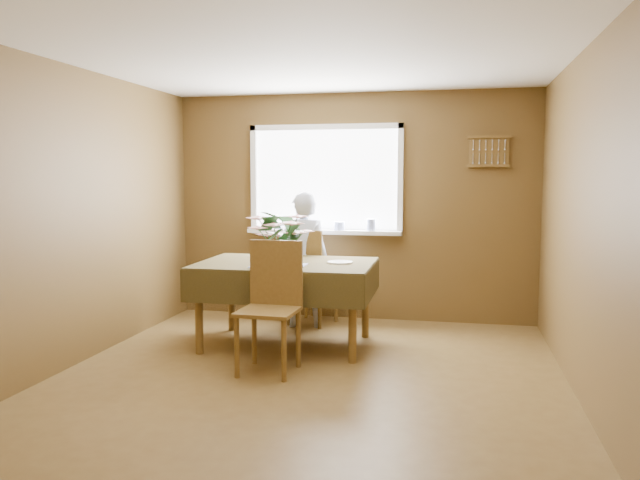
% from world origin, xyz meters
% --- Properties ---
extents(floor, '(4.50, 4.50, 0.00)m').
position_xyz_m(floor, '(0.00, 0.00, 0.00)').
color(floor, brown).
rests_on(floor, ground).
extents(ceiling, '(4.50, 4.50, 0.00)m').
position_xyz_m(ceiling, '(0.00, 0.00, 2.50)').
color(ceiling, white).
rests_on(ceiling, wall_back).
extents(wall_back, '(4.00, 0.00, 4.00)m').
position_xyz_m(wall_back, '(0.00, 2.25, 1.25)').
color(wall_back, brown).
rests_on(wall_back, floor).
extents(wall_front, '(4.00, 0.00, 4.00)m').
position_xyz_m(wall_front, '(0.00, -2.25, 1.25)').
color(wall_front, brown).
rests_on(wall_front, floor).
extents(wall_left, '(0.00, 4.50, 4.50)m').
position_xyz_m(wall_left, '(-2.00, 0.00, 1.25)').
color(wall_left, brown).
rests_on(wall_left, floor).
extents(wall_right, '(0.00, 4.50, 4.50)m').
position_xyz_m(wall_right, '(2.00, 0.00, 1.25)').
color(wall_right, brown).
rests_on(wall_right, floor).
extents(window_assembly, '(1.72, 0.20, 1.22)m').
position_xyz_m(window_assembly, '(-0.29, 2.20, 1.36)').
color(window_assembly, white).
rests_on(window_assembly, wall_back).
extents(spoon_rack, '(0.44, 0.05, 0.33)m').
position_xyz_m(spoon_rack, '(1.45, 2.22, 1.85)').
color(spoon_rack, brown).
rests_on(spoon_rack, wall_back).
extents(dining_table, '(1.64, 1.13, 0.80)m').
position_xyz_m(dining_table, '(-0.42, 0.98, 0.69)').
color(dining_table, brown).
rests_on(dining_table, floor).
extents(chair_far, '(0.55, 0.55, 1.03)m').
position_xyz_m(chair_far, '(-0.40, 1.80, 0.56)').
color(chair_far, brown).
rests_on(chair_far, floor).
extents(chair_near, '(0.47, 0.47, 1.06)m').
position_xyz_m(chair_near, '(-0.34, 0.24, 0.57)').
color(chair_near, brown).
rests_on(chair_near, floor).
extents(seated_woman, '(0.56, 0.41, 1.43)m').
position_xyz_m(seated_woman, '(-0.43, 1.73, 0.72)').
color(seated_woman, white).
rests_on(seated_woman, floor).
extents(flower_bouquet, '(0.53, 0.53, 0.46)m').
position_xyz_m(flower_bouquet, '(-0.40, 0.73, 1.09)').
color(flower_bouquet, white).
rests_on(flower_bouquet, dining_table).
extents(side_plate, '(0.30, 0.30, 0.01)m').
position_xyz_m(side_plate, '(0.08, 1.04, 0.80)').
color(side_plate, white).
rests_on(side_plate, dining_table).
extents(table_knife, '(0.06, 0.22, 0.00)m').
position_xyz_m(table_knife, '(-0.23, 0.75, 0.80)').
color(table_knife, silver).
rests_on(table_knife, dining_table).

